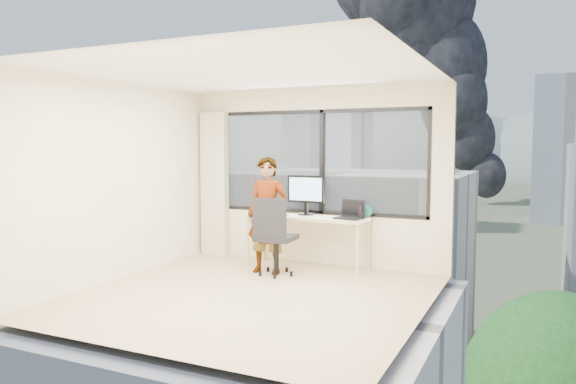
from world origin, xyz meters
The scene contains 24 objects.
floor centered at (0.00, 0.00, 0.00)m, with size 4.00×4.00×0.01m, color tan.
ceiling centered at (0.00, 0.00, 2.60)m, with size 4.00×4.00×0.01m, color white.
wall_front centered at (0.00, -2.00, 1.30)m, with size 4.00×0.01×2.60m, color #F6E5BE.
wall_left centered at (-2.00, 0.00, 1.30)m, with size 0.01×4.00×2.60m, color #F6E5BE.
wall_right centered at (2.00, 0.00, 1.30)m, with size 0.01×4.00×2.60m, color #F6E5BE.
window_wall centered at (0.05, 2.00, 1.52)m, with size 3.30×0.16×1.55m, color black, non-canonical shape.
curtain centered at (-1.72, 1.88, 1.15)m, with size 0.45×0.14×2.30m, color beige.
desk centered at (0.00, 1.66, 0.38)m, with size 1.80×0.60×0.75m, color #C1B582.
chair centered at (-0.19, 1.02, 0.55)m, with size 0.56×0.56×1.10m, color black, non-canonical shape.
person centered at (-0.36, 1.09, 0.81)m, with size 0.59×0.39×1.61m, color #2D2D33.
monitor centered at (-0.08, 1.79, 1.05)m, with size 0.59×0.13×0.59m, color black, non-canonical shape.
game_console centered at (-0.80, 1.92, 0.79)m, with size 0.29×0.25×0.07m, color white.
laptop centered at (0.65, 1.61, 0.87)m, with size 0.37×0.39×0.24m, color black, non-canonical shape.
cellphone centered at (-0.34, 1.61, 0.76)m, with size 0.10×0.04×0.01m, color black.
pen_cup centered at (0.80, 1.65, 0.79)m, with size 0.07×0.07×0.09m, color black.
handbag centered at (0.80, 1.86, 0.84)m, with size 0.24×0.12×0.19m, color #0C484B.
exterior_ground centered at (0.00, 120.00, -14.00)m, with size 400.00×400.00×0.04m, color #515B3D.
near_bldg_a centered at (-9.00, 30.00, -7.00)m, with size 16.00×12.00×14.00m, color beige.
far_tower_a centered at (-35.00, 95.00, 0.00)m, with size 14.00×14.00×28.00m, color silver.
far_tower_b centered at (8.00, 120.00, 1.00)m, with size 13.00×13.00×30.00m, color silver.
far_tower_d centered at (-60.00, 150.00, -3.00)m, with size 16.00×14.00×22.00m, color silver.
hill_a centered at (-120.00, 320.00, -14.00)m, with size 288.00×216.00×90.00m, color slate.
tree_a centered at (-16.00, 22.00, -10.00)m, with size 7.00×7.00×8.00m, color #1F4E1A, non-canonical shape.
smoke_plume_a centered at (-10.00, 150.00, 39.00)m, with size 40.00×24.00×90.00m, color black, non-canonical shape.
Camera 1 is at (3.04, -5.53, 1.76)m, focal length 33.78 mm.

